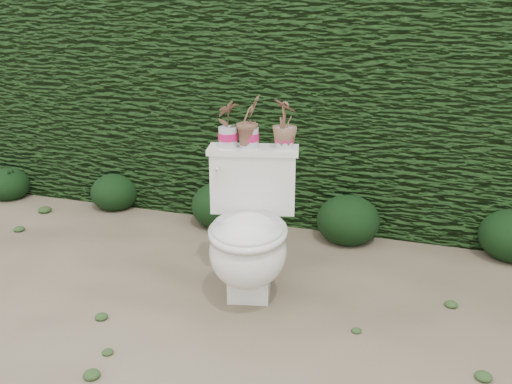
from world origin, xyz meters
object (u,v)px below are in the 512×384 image
(potted_plant_center, at_px, (249,123))
(potted_plant_right, at_px, (285,125))
(toilet, at_px, (250,234))
(potted_plant_left, at_px, (228,125))

(potted_plant_center, distance_m, potted_plant_right, 0.19)
(toilet, distance_m, potted_plant_right, 0.62)
(toilet, relative_size, potted_plant_right, 3.04)
(toilet, bearing_deg, potted_plant_right, 54.49)
(toilet, bearing_deg, potted_plant_left, 120.20)
(potted_plant_center, relative_size, potted_plant_right, 1.07)
(toilet, height_order, potted_plant_left, potted_plant_left)
(potted_plant_left, xyz_separation_m, potted_plant_right, (0.30, 0.07, 0.00))
(toilet, distance_m, potted_plant_center, 0.61)
(potted_plant_left, bearing_deg, potted_plant_right, 132.84)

